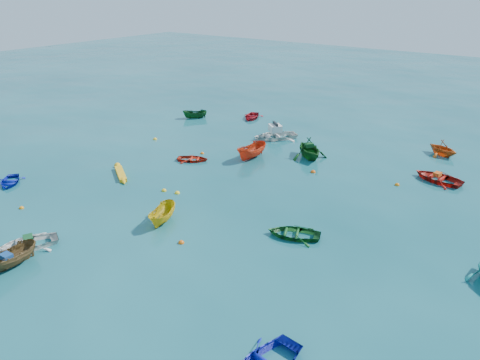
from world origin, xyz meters
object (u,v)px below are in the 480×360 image
Objects in this scene: kayak_yellow at (121,175)px; motorboat_white at (275,139)px; dinghy_blue_sw at (10,184)px; dinghy_white_near at (28,247)px.

motorboat_white is at bearing 15.14° from kayak_yellow.
kayak_yellow is at bearing -1.72° from dinghy_blue_sw.
dinghy_white_near is (9.04, -4.09, 0.00)m from dinghy_blue_sw.
kayak_yellow is 14.95m from motorboat_white.
motorboat_white is (4.52, 14.25, 0.00)m from kayak_yellow.
motorboat_white is at bearing 14.71° from dinghy_blue_sw.
dinghy_blue_sw is 9.92m from dinghy_white_near.
dinghy_white_near is 0.78× the size of motorboat_white.
dinghy_white_near is at bearing -52.94° from motorboat_white.
dinghy_blue_sw is at bearing -178.52° from dinghy_white_near.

